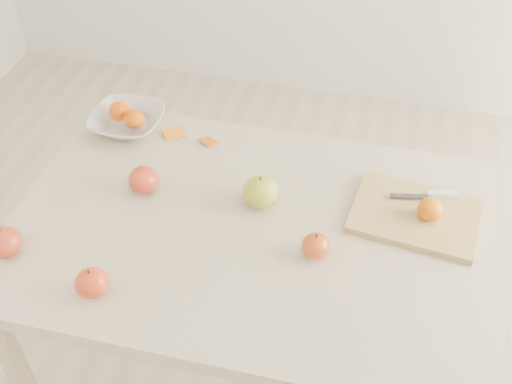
# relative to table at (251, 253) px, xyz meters

# --- Properties ---
(table) EXTENTS (1.20, 0.80, 0.75)m
(table) POSITION_rel_table_xyz_m (0.00, 0.00, 0.00)
(table) COLOR beige
(table) RESTS_ON ground
(cutting_board) EXTENTS (0.33, 0.26, 0.02)m
(cutting_board) POSITION_rel_table_xyz_m (0.39, 0.13, 0.11)
(cutting_board) COLOR tan
(cutting_board) RESTS_ON table
(board_tangerine) EXTENTS (0.06, 0.06, 0.05)m
(board_tangerine) POSITION_rel_table_xyz_m (0.42, 0.12, 0.14)
(board_tangerine) COLOR #C85D07
(board_tangerine) RESTS_ON cutting_board
(fruit_bowl) EXTENTS (0.21, 0.21, 0.05)m
(fruit_bowl) POSITION_rel_table_xyz_m (-0.45, 0.30, 0.12)
(fruit_bowl) COLOR silver
(fruit_bowl) RESTS_ON table
(bowl_tangerine_near) EXTENTS (0.06, 0.06, 0.06)m
(bowl_tangerine_near) POSITION_rel_table_xyz_m (-0.47, 0.31, 0.15)
(bowl_tangerine_near) COLOR #DB5F07
(bowl_tangerine_near) RESTS_ON fruit_bowl
(bowl_tangerine_far) EXTENTS (0.06, 0.06, 0.05)m
(bowl_tangerine_far) POSITION_rel_table_xyz_m (-0.42, 0.29, 0.15)
(bowl_tangerine_far) COLOR #CF6007
(bowl_tangerine_far) RESTS_ON fruit_bowl
(orange_peel_a) EXTENTS (0.07, 0.07, 0.01)m
(orange_peel_a) POSITION_rel_table_xyz_m (-0.31, 0.30, 0.10)
(orange_peel_a) COLOR orange
(orange_peel_a) RESTS_ON table
(orange_peel_b) EXTENTS (0.06, 0.05, 0.01)m
(orange_peel_b) POSITION_rel_table_xyz_m (-0.20, 0.29, 0.10)
(orange_peel_b) COLOR #D0550E
(orange_peel_b) RESTS_ON table
(paring_knife) EXTENTS (0.17, 0.06, 0.01)m
(paring_knife) POSITION_rel_table_xyz_m (0.44, 0.20, 0.12)
(paring_knife) COLOR white
(paring_knife) RESTS_ON cutting_board
(apple_green) EXTENTS (0.09, 0.09, 0.08)m
(apple_green) POSITION_rel_table_xyz_m (0.00, 0.08, 0.14)
(apple_green) COLOR olive
(apple_green) RESTS_ON table
(apple_red_e) EXTENTS (0.07, 0.07, 0.06)m
(apple_red_e) POSITION_rel_table_xyz_m (0.17, -0.05, 0.13)
(apple_red_e) COLOR maroon
(apple_red_e) RESTS_ON table
(apple_red_d) EXTENTS (0.08, 0.08, 0.07)m
(apple_red_d) POSITION_rel_table_xyz_m (-0.54, -0.22, 0.13)
(apple_red_d) COLOR #A70F1B
(apple_red_d) RESTS_ON table
(apple_red_c) EXTENTS (0.07, 0.07, 0.07)m
(apple_red_c) POSITION_rel_table_xyz_m (-0.29, -0.28, 0.13)
(apple_red_c) COLOR #A10B03
(apple_red_c) RESTS_ON table
(apple_red_a) EXTENTS (0.08, 0.08, 0.07)m
(apple_red_a) POSITION_rel_table_xyz_m (-0.30, 0.06, 0.13)
(apple_red_a) COLOR maroon
(apple_red_a) RESTS_ON table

